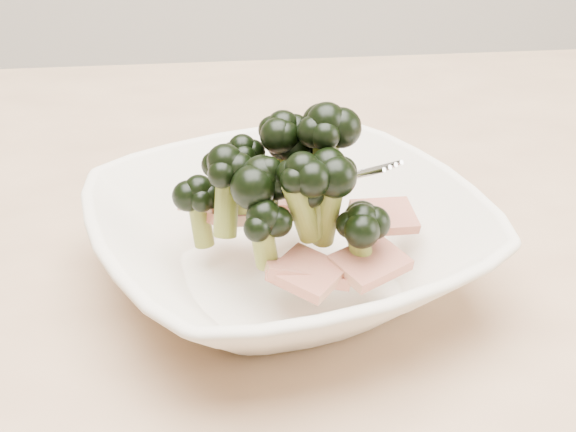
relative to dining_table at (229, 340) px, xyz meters
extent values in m
cube|color=tan|center=(0.00, 0.00, 0.08)|extent=(1.20, 0.80, 0.04)
imported|color=silver|center=(0.04, -0.07, 0.13)|extent=(0.32, 0.32, 0.06)
cylinder|color=#626822|center=(0.08, -0.11, 0.14)|extent=(0.02, 0.01, 0.03)
ellipsoid|color=black|center=(0.08, -0.11, 0.16)|extent=(0.03, 0.03, 0.03)
cylinder|color=#626822|center=(-0.02, -0.05, 0.14)|extent=(0.02, 0.02, 0.04)
ellipsoid|color=black|center=(-0.02, -0.05, 0.16)|extent=(0.03, 0.03, 0.03)
cylinder|color=#626822|center=(0.06, -0.02, 0.14)|extent=(0.01, 0.02, 0.04)
ellipsoid|color=black|center=(0.06, -0.02, 0.17)|extent=(0.04, 0.04, 0.03)
cylinder|color=#626822|center=(0.05, -0.09, 0.16)|extent=(0.02, 0.02, 0.03)
ellipsoid|color=black|center=(0.05, -0.09, 0.18)|extent=(0.03, 0.03, 0.02)
cylinder|color=#626822|center=(0.04, -0.05, 0.17)|extent=(0.02, 0.02, 0.04)
ellipsoid|color=black|center=(0.04, -0.05, 0.20)|extent=(0.04, 0.04, 0.03)
cylinder|color=#626822|center=(0.00, -0.07, 0.16)|extent=(0.02, 0.03, 0.05)
ellipsoid|color=black|center=(0.00, -0.07, 0.19)|extent=(0.04, 0.04, 0.03)
cylinder|color=#626822|center=(0.02, -0.09, 0.16)|extent=(0.02, 0.02, 0.04)
ellipsoid|color=black|center=(0.02, -0.09, 0.19)|extent=(0.04, 0.04, 0.03)
cylinder|color=#626822|center=(0.04, -0.10, 0.17)|extent=(0.03, 0.02, 0.05)
ellipsoid|color=black|center=(0.04, -0.10, 0.20)|extent=(0.04, 0.04, 0.03)
cylinder|color=#626822|center=(0.06, -0.07, 0.18)|extent=(0.02, 0.02, 0.05)
ellipsoid|color=black|center=(0.06, -0.07, 0.21)|extent=(0.04, 0.04, 0.03)
cylinder|color=#626822|center=(0.06, -0.09, 0.16)|extent=(0.02, 0.03, 0.05)
ellipsoid|color=black|center=(0.06, -0.09, 0.19)|extent=(0.04, 0.04, 0.03)
cylinder|color=#626822|center=(0.01, -0.05, 0.17)|extent=(0.02, 0.02, 0.04)
ellipsoid|color=black|center=(0.01, -0.05, 0.19)|extent=(0.03, 0.03, 0.02)
cylinder|color=#626822|center=(0.02, -0.10, 0.15)|extent=(0.02, 0.02, 0.03)
ellipsoid|color=black|center=(0.02, -0.10, 0.17)|extent=(0.04, 0.04, 0.03)
cylinder|color=#626822|center=(0.03, -0.09, 0.17)|extent=(0.01, 0.02, 0.04)
ellipsoid|color=black|center=(0.03, -0.09, 0.19)|extent=(0.03, 0.03, 0.02)
cylinder|color=#626822|center=(0.04, -0.06, 0.18)|extent=(0.02, 0.02, 0.04)
ellipsoid|color=black|center=(0.04, -0.06, 0.21)|extent=(0.03, 0.03, 0.03)
cube|color=maroon|center=(0.00, -0.03, 0.14)|extent=(0.05, 0.05, 0.03)
cube|color=maroon|center=(0.04, -0.03, 0.14)|extent=(0.05, 0.03, 0.02)
cube|color=maroon|center=(0.05, -0.12, 0.14)|extent=(0.05, 0.05, 0.01)
cube|color=maroon|center=(0.05, -0.12, 0.14)|extent=(0.05, 0.02, 0.02)
cube|color=maroon|center=(0.00, -0.05, 0.14)|extent=(0.05, 0.05, 0.02)
cube|color=maroon|center=(0.08, -0.11, 0.14)|extent=(0.05, 0.05, 0.01)
cube|color=maroon|center=(0.10, -0.07, 0.14)|extent=(0.04, 0.04, 0.02)
camera|label=1|loc=(-0.01, -0.51, 0.40)|focal=50.00mm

